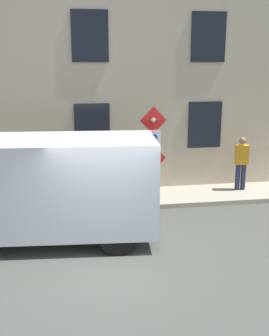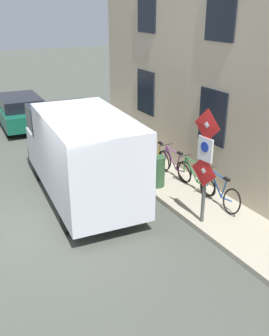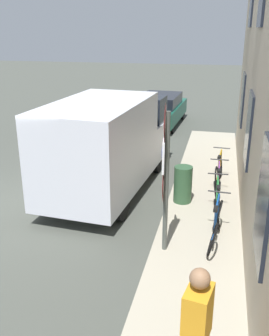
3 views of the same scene
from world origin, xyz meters
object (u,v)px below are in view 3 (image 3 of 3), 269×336
(sign_post_stacked, at_px, (164,166))
(parked_hatchback, at_px, (160,109))
(pedestrian, at_px, (196,331))
(bicycle_purple, at_px, (218,185))
(litter_bin, at_px, (183,184))
(bicycle_orange, at_px, (219,171))
(bicycle_blue, at_px, (215,225))
(bicycle_green, at_px, (217,203))
(delivery_van, at_px, (108,142))

(sign_post_stacked, bearing_deg, parked_hatchback, 99.41)
(pedestrian, bearing_deg, bicycle_purple, 99.23)
(pedestrian, relative_size, litter_bin, 1.91)
(sign_post_stacked, height_order, parked_hatchback, sign_post_stacked)
(sign_post_stacked, height_order, bicycle_orange, sign_post_stacked)
(sign_post_stacked, distance_m, parked_hatchback, 10.79)
(bicycle_blue, bearing_deg, parked_hatchback, 18.99)
(pedestrian, bearing_deg, bicycle_orange, 99.44)
(parked_hatchback, height_order, bicycle_orange, parked_hatchback)
(pedestrian, bearing_deg, litter_bin, 108.01)
(bicycle_orange, distance_m, litter_bin, 1.62)
(sign_post_stacked, distance_m, litter_bin, 2.59)
(parked_hatchback, bearing_deg, pedestrian, -166.03)
(litter_bin, bearing_deg, sign_post_stacked, -93.77)
(bicycle_orange, xyz_separation_m, litter_bin, (-0.83, -1.39, 0.08))
(pedestrian, bearing_deg, parked_hatchback, 111.37)
(bicycle_orange, bearing_deg, sign_post_stacked, 168.93)
(bicycle_blue, distance_m, bicycle_green, 1.05)
(bicycle_orange, height_order, litter_bin, litter_bin)
(delivery_van, bearing_deg, sign_post_stacked, -141.98)
(bicycle_blue, xyz_separation_m, bicycle_orange, (0.00, 3.14, 0.00))
(bicycle_purple, xyz_separation_m, litter_bin, (-0.83, -0.34, 0.08))
(bicycle_blue, bearing_deg, sign_post_stacked, 121.22)
(parked_hatchback, bearing_deg, bicycle_green, -159.96)
(bicycle_blue, relative_size, bicycle_orange, 1.00)
(parked_hatchback, height_order, bicycle_purple, parked_hatchback)
(delivery_van, relative_size, parked_hatchback, 1.34)
(bicycle_blue, xyz_separation_m, bicycle_purple, (-0.00, 2.10, 0.00))
(sign_post_stacked, xyz_separation_m, bicycle_orange, (0.98, 3.65, -1.33))
(litter_bin, bearing_deg, bicycle_blue, -64.66)
(sign_post_stacked, relative_size, delivery_van, 0.50)
(bicycle_blue, distance_m, bicycle_orange, 3.14)
(delivery_van, xyz_separation_m, bicycle_blue, (2.89, -2.38, -0.82))
(parked_hatchback, distance_m, bicycle_orange, 7.46)
(bicycle_green, bearing_deg, parked_hatchback, 14.54)
(bicycle_green, bearing_deg, delivery_van, 62.95)
(pedestrian, height_order, litter_bin, pedestrian)
(sign_post_stacked, height_order, delivery_van, sign_post_stacked)
(sign_post_stacked, height_order, bicycle_blue, sign_post_stacked)
(delivery_van, distance_m, bicycle_purple, 3.02)
(bicycle_blue, bearing_deg, delivery_van, 54.33)
(bicycle_green, bearing_deg, sign_post_stacked, 145.55)
(bicycle_blue, bearing_deg, litter_bin, 29.16)
(sign_post_stacked, bearing_deg, bicycle_blue, 27.40)
(delivery_van, height_order, litter_bin, delivery_van)
(sign_post_stacked, xyz_separation_m, pedestrian, (0.84, -3.07, -0.77))
(delivery_van, distance_m, bicycle_orange, 3.10)
(parked_hatchback, relative_size, bicycle_green, 2.38)
(litter_bin, bearing_deg, parked_hatchback, 102.87)
(bicycle_green, relative_size, bicycle_purple, 1.00)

